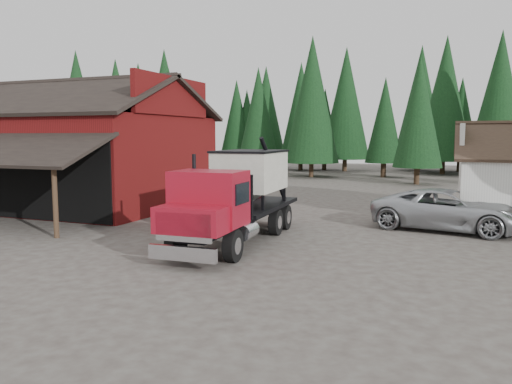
% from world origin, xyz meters
% --- Properties ---
extents(ground, '(120.00, 120.00, 0.00)m').
position_xyz_m(ground, '(0.00, 0.00, 0.00)').
color(ground, '#423934').
rests_on(ground, ground).
extents(red_barn, '(12.80, 13.63, 7.18)m').
position_xyz_m(red_barn, '(-11.00, 9.90, 2.69)').
color(red_barn, maroon).
rests_on(red_barn, ground).
extents(conifer_backdrop, '(76.00, 16.00, 16.00)m').
position_xyz_m(conifer_backdrop, '(0.00, 42.00, 0.00)').
color(conifer_backdrop, black).
rests_on(conifer_backdrop, ground).
extents(near_pine_a, '(4.40, 4.40, 11.40)m').
position_xyz_m(near_pine_a, '(-22.00, 28.00, 6.39)').
color(near_pine_a, '#382619').
rests_on(near_pine_a, ground).
extents(near_pine_b, '(3.96, 3.96, 10.40)m').
position_xyz_m(near_pine_b, '(6.00, 30.00, 5.89)').
color(near_pine_b, '#382619').
rests_on(near_pine_b, ground).
extents(near_pine_d, '(5.28, 5.28, 13.40)m').
position_xyz_m(near_pine_d, '(-4.00, 34.00, 7.39)').
color(near_pine_d, '#382619').
rests_on(near_pine_d, ground).
extents(feed_truck, '(2.79, 8.75, 3.91)m').
position_xyz_m(feed_truck, '(1.22, 4.00, 1.83)').
color(feed_truck, black).
rests_on(feed_truck, ground).
extents(silver_car, '(6.62, 3.95, 1.72)m').
position_xyz_m(silver_car, '(8.58, 9.32, 0.86)').
color(silver_car, '#B1B4B9').
rests_on(silver_car, ground).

